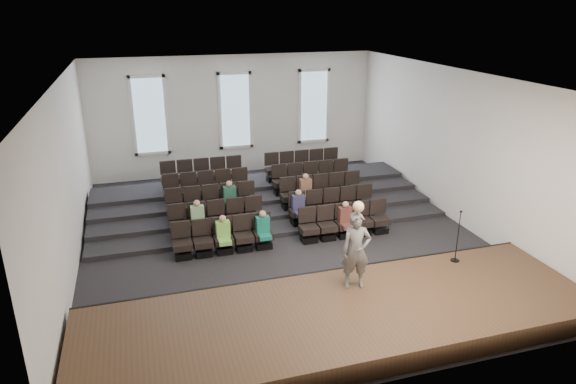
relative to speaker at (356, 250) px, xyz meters
The scene contains 14 objects.
ground 4.52m from the speaker, 98.68° to the left, with size 14.00×14.00×0.00m, color black.
ceiling 5.57m from the speaker, 98.68° to the left, with size 12.00×14.00×0.02m, color white.
wall_back 11.32m from the speaker, 93.29° to the left, with size 12.00×0.04×5.00m, color white.
wall_front 3.05m from the speaker, 103.03° to the right, with size 12.00×0.04×5.00m, color white.
wall_left 7.96m from the speaker, 147.61° to the left, with size 0.04×14.00×5.00m, color white.
wall_right 6.92m from the speaker, 38.20° to the left, with size 0.04×14.00×5.00m, color white.
stage 1.62m from the speaker, 126.54° to the right, with size 11.80×3.60×0.50m, color #462F1E.
stage_lip 1.63m from the speaker, 125.71° to the left, with size 11.80×0.06×0.52m, color black.
risers 7.53m from the speaker, 94.99° to the left, with size 11.80×4.80×0.60m.
seating_rows 5.86m from the speaker, 96.39° to the left, with size 6.80×4.70×1.67m.
windows 11.27m from the speaker, 93.31° to the left, with size 8.44×0.10×3.24m.
audience 4.68m from the speaker, 102.53° to the left, with size 4.85×2.64×1.10m.
speaker is the anchor object (origin of this frame).
mic_stand 3.16m from the speaker, ahead, with size 0.24×0.24×1.44m.
Camera 1 is at (-4.04, -14.21, 6.94)m, focal length 32.00 mm.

